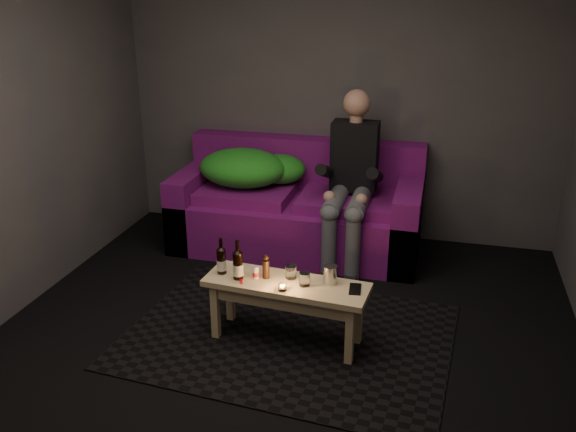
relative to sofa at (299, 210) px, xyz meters
name	(u,v)px	position (x,y,z in m)	size (l,w,h in m)	color
floor	(274,359)	(0.27, -1.82, -0.34)	(4.50, 4.50, 0.00)	black
room	(292,93)	(0.27, -1.35, 1.30)	(4.50, 4.50, 4.50)	silver
rug	(288,336)	(0.30, -1.54, -0.33)	(2.19, 1.59, 0.01)	black
sofa	(299,210)	(0.00, 0.00, 0.00)	(2.18, 0.98, 0.94)	#6C0F74
green_blanket	(249,168)	(-0.46, -0.01, 0.37)	(0.96, 0.65, 0.33)	#297A16
person	(351,177)	(0.49, -0.18, 0.42)	(0.39, 0.91, 1.46)	black
coffee_table	(286,293)	(0.30, -1.59, 0.03)	(1.12, 0.43, 0.45)	#E6C087
beer_bottle_a	(221,260)	(-0.16, -1.57, 0.20)	(0.06, 0.06, 0.26)	black
beer_bottle_b	(238,265)	(-0.02, -1.62, 0.21)	(0.07, 0.07, 0.28)	black
salt_shaker	(256,272)	(0.09, -1.59, 0.15)	(0.04, 0.04, 0.09)	silver
pepper_mill	(266,269)	(0.15, -1.57, 0.17)	(0.05, 0.05, 0.13)	black
tumbler_back	(291,272)	(0.31, -1.53, 0.15)	(0.07, 0.07, 0.09)	white
tealight	(282,287)	(0.30, -1.71, 0.13)	(0.05, 0.05, 0.04)	white
tumbler_front	(305,279)	(0.42, -1.61, 0.15)	(0.07, 0.07, 0.09)	white
steel_cup	(330,275)	(0.58, -1.53, 0.17)	(0.09, 0.09, 0.12)	#B0B1B7
smartphone	(355,289)	(0.75, -1.58, 0.11)	(0.08, 0.15, 0.01)	black
red_lighter	(241,281)	(0.01, -1.66, 0.11)	(0.02, 0.07, 0.01)	#BA0B16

